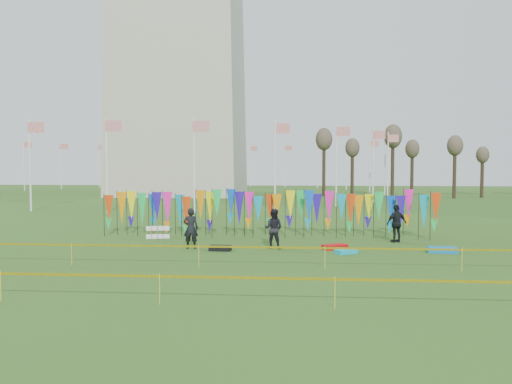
# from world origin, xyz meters

# --- Properties ---
(ground) EXTENTS (160.00, 160.00, 0.00)m
(ground) POSITION_xyz_m (0.00, 0.00, 0.00)
(ground) COLOR #294914
(ground) RESTS_ON ground
(flagpole_ring) EXTENTS (57.40, 56.16, 8.00)m
(flagpole_ring) POSITION_xyz_m (-14.00, 48.00, 4.00)
(flagpole_ring) COLOR white
(flagpole_ring) RESTS_ON ground
(banner_row) EXTENTS (18.64, 0.64, 2.50)m
(banner_row) POSITION_xyz_m (0.28, 6.87, 1.62)
(banner_row) COLOR black
(banner_row) RESTS_ON ground
(caution_tape_near) EXTENTS (26.00, 0.02, 0.90)m
(caution_tape_near) POSITION_xyz_m (-0.22, -1.77, 0.78)
(caution_tape_near) COLOR #DFC804
(caution_tape_near) RESTS_ON ground
(caution_tape_far) EXTENTS (26.00, 0.02, 0.90)m
(caution_tape_far) POSITION_xyz_m (-0.22, -7.06, 0.78)
(caution_tape_far) COLOR #DFC804
(caution_tape_far) RESTS_ON ground
(box_kite) EXTENTS (0.64, 0.64, 0.71)m
(box_kite) POSITION_xyz_m (-5.67, 5.57, 0.35)
(box_kite) COLOR red
(box_kite) RESTS_ON ground
(person_left) EXTENTS (0.73, 0.54, 1.96)m
(person_left) POSITION_xyz_m (-3.22, 2.55, 0.98)
(person_left) COLOR black
(person_left) RESTS_ON ground
(person_mid) EXTENTS (1.04, 0.79, 1.91)m
(person_mid) POSITION_xyz_m (0.73, 2.94, 0.96)
(person_mid) COLOR black
(person_mid) RESTS_ON ground
(person_right) EXTENTS (1.32, 1.06, 1.97)m
(person_right) POSITION_xyz_m (7.01, 5.32, 0.98)
(person_right) COLOR black
(person_right) RESTS_ON ground
(kite_bag_turquoise) EXTENTS (1.08, 0.91, 0.19)m
(kite_bag_turquoise) POSITION_xyz_m (4.06, 1.72, 0.10)
(kite_bag_turquoise) COLOR #0DB0CF
(kite_bag_turquoise) RESTS_ON ground
(kite_bag_red) EXTENTS (1.31, 1.09, 0.22)m
(kite_bag_red) POSITION_xyz_m (3.65, 2.94, 0.11)
(kite_bag_red) COLOR red
(kite_bag_red) RESTS_ON ground
(kite_bag_black) EXTENTS (1.04, 0.64, 0.23)m
(kite_bag_black) POSITION_xyz_m (-1.74, 2.12, 0.12)
(kite_bag_black) COLOR black
(kite_bag_black) RESTS_ON ground
(kite_bag_teal) EXTENTS (1.35, 0.77, 0.25)m
(kite_bag_teal) POSITION_xyz_m (8.48, 2.34, 0.12)
(kite_bag_teal) COLOR #0D75C0
(kite_bag_teal) RESTS_ON ground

